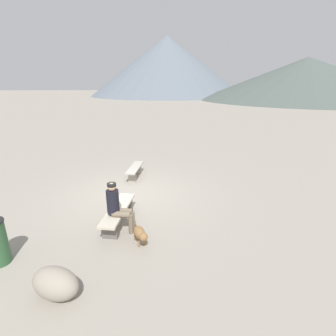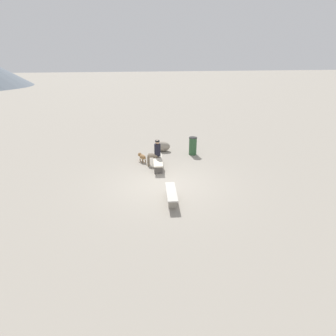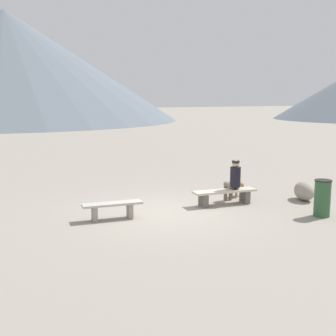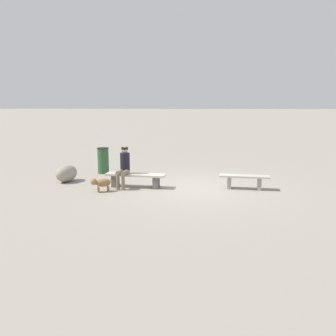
# 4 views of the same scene
# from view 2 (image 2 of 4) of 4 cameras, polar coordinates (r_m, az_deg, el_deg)

# --- Properties ---
(ground) EXTENTS (210.00, 210.00, 0.06)m
(ground) POSITION_cam_2_polar(r_m,az_deg,el_deg) (11.37, -0.83, -3.41)
(ground) COLOR gray
(bench_left) EXTENTS (1.56, 0.57, 0.43)m
(bench_left) POSITION_cam_2_polar(r_m,az_deg,el_deg) (9.82, 0.71, -5.55)
(bench_left) COLOR gray
(bench_left) RESTS_ON ground
(bench_right) EXTENTS (1.92, 0.69, 0.43)m
(bench_right) POSITION_cam_2_polar(r_m,az_deg,el_deg) (12.88, -2.17, 1.32)
(bench_right) COLOR #605B56
(bench_right) RESTS_ON ground
(seated_person) EXTENTS (0.39, 0.66, 1.28)m
(seated_person) POSITION_cam_2_polar(r_m,az_deg,el_deg) (13.06, -2.70, 3.55)
(seated_person) COLOR black
(seated_person) RESTS_ON ground
(dog) EXTENTS (0.66, 0.41, 0.42)m
(dog) POSITION_cam_2_polar(r_m,az_deg,el_deg) (13.68, -5.53, 2.43)
(dog) COLOR olive
(dog) RESTS_ON ground
(trash_bin) EXTENTS (0.44, 0.44, 0.96)m
(trash_bin) POSITION_cam_2_polar(r_m,az_deg,el_deg) (14.70, 5.28, 4.68)
(trash_bin) COLOR #2D5633
(trash_bin) RESTS_ON ground
(boulder) EXTENTS (0.83, 1.02, 0.56)m
(boulder) POSITION_cam_2_polar(r_m,az_deg,el_deg) (15.26, -1.23, 4.63)
(boulder) COLOR gray
(boulder) RESTS_ON ground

